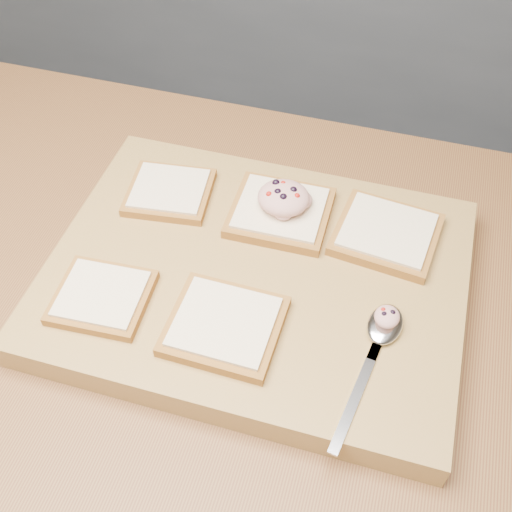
% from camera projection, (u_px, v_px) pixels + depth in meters
% --- Properties ---
extents(island_counter, '(2.00, 0.80, 0.90)m').
position_uv_depth(island_counter, '(221.00, 447.00, 1.16)').
color(island_counter, slate).
rests_on(island_counter, ground).
extents(back_counter, '(3.60, 0.62, 0.94)m').
position_uv_depth(back_counter, '(362.00, 31.00, 2.03)').
color(back_counter, slate).
rests_on(back_counter, ground).
extents(cutting_board, '(0.51, 0.39, 0.04)m').
position_uv_depth(cutting_board, '(256.00, 279.00, 0.81)').
color(cutting_board, '#A17D45').
rests_on(cutting_board, island_counter).
extents(bread_far_left, '(0.12, 0.11, 0.02)m').
position_uv_depth(bread_far_left, '(169.00, 192.00, 0.87)').
color(bread_far_left, '#935C26').
rests_on(bread_far_left, cutting_board).
extents(bread_far_center, '(0.13, 0.12, 0.02)m').
position_uv_depth(bread_far_center, '(280.00, 212.00, 0.85)').
color(bread_far_center, '#935C26').
rests_on(bread_far_center, cutting_board).
extents(bread_far_right, '(0.14, 0.13, 0.02)m').
position_uv_depth(bread_far_right, '(386.00, 234.00, 0.82)').
color(bread_far_right, '#935C26').
rests_on(bread_far_right, cutting_board).
extents(bread_near_left, '(0.11, 0.11, 0.02)m').
position_uv_depth(bread_near_left, '(102.00, 297.00, 0.76)').
color(bread_near_left, '#935C26').
rests_on(bread_near_left, cutting_board).
extents(bread_near_center, '(0.13, 0.12, 0.02)m').
position_uv_depth(bread_near_center, '(224.00, 325.00, 0.73)').
color(bread_near_center, '#935C26').
rests_on(bread_near_center, cutting_board).
extents(tuna_salad_dollop, '(0.07, 0.06, 0.03)m').
position_uv_depth(tuna_salad_dollop, '(284.00, 198.00, 0.83)').
color(tuna_salad_dollop, '#DE968E').
rests_on(tuna_salad_dollop, bread_far_center).
extents(spoon, '(0.06, 0.20, 0.01)m').
position_uv_depth(spoon, '(381.00, 334.00, 0.73)').
color(spoon, silver).
rests_on(spoon, cutting_board).
extents(spoon_salad, '(0.03, 0.03, 0.02)m').
position_uv_depth(spoon_salad, '(387.00, 317.00, 0.72)').
color(spoon_salad, '#DE968E').
rests_on(spoon_salad, spoon).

